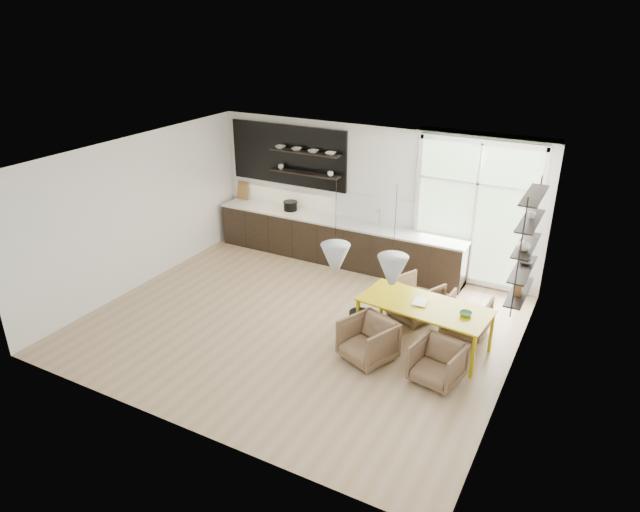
# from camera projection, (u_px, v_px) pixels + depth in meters

# --- Properties ---
(room) EXTENTS (7.02, 6.01, 2.91)m
(room) POSITION_uv_depth(u_px,v_px,m) (358.00, 231.00, 9.92)
(room) COLOR tan
(room) RESTS_ON ground
(kitchen_run) EXTENTS (5.54, 0.69, 2.75)m
(kitchen_run) POSITION_uv_depth(u_px,v_px,m) (334.00, 234.00, 12.10)
(kitchen_run) COLOR black
(kitchen_run) RESTS_ON ground
(right_shelving) EXTENTS (0.26, 1.22, 1.90)m
(right_shelving) POSITION_uv_depth(u_px,v_px,m) (526.00, 249.00, 8.70)
(right_shelving) COLOR black
(right_shelving) RESTS_ON ground
(dining_table) EXTENTS (2.12, 1.11, 0.74)m
(dining_table) POSITION_uv_depth(u_px,v_px,m) (425.00, 307.00, 8.99)
(dining_table) COLOR #B7A005
(dining_table) RESTS_ON ground
(armchair_back_left) EXTENTS (1.02, 1.03, 0.71)m
(armchair_back_left) POSITION_uv_depth(u_px,v_px,m) (415.00, 299.00, 9.95)
(armchair_back_left) COLOR brown
(armchair_back_left) RESTS_ON ground
(armchair_back_right) EXTENTS (0.72, 0.74, 0.65)m
(armchair_back_right) POSITION_uv_depth(u_px,v_px,m) (466.00, 316.00, 9.47)
(armchair_back_right) COLOR brown
(armchair_back_right) RESTS_ON ground
(armchair_front_left) EXTENTS (0.94, 0.96, 0.67)m
(armchair_front_left) POSITION_uv_depth(u_px,v_px,m) (368.00, 341.00, 8.76)
(armchair_front_left) COLOR brown
(armchair_front_left) RESTS_ON ground
(armchair_front_right) EXTENTS (0.78, 0.79, 0.62)m
(armchair_front_right) POSITION_uv_depth(u_px,v_px,m) (437.00, 363.00, 8.26)
(armchair_front_right) COLOR brown
(armchair_front_right) RESTS_ON ground
(wire_stool) EXTENTS (0.37, 0.37, 0.47)m
(wire_stool) POSITION_uv_depth(u_px,v_px,m) (359.00, 321.00, 9.38)
(wire_stool) COLOR black
(wire_stool) RESTS_ON ground
(table_book) EXTENTS (0.25, 0.31, 0.03)m
(table_book) POSITION_uv_depth(u_px,v_px,m) (413.00, 301.00, 9.05)
(table_book) COLOR white
(table_book) RESTS_ON dining_table
(table_bowl) EXTENTS (0.25, 0.25, 0.06)m
(table_bowl) POSITION_uv_depth(u_px,v_px,m) (466.00, 314.00, 8.64)
(table_bowl) COLOR #518D5B
(table_bowl) RESTS_ON dining_table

